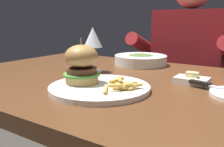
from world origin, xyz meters
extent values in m
cube|color=#56331C|center=(0.00, 0.00, 0.72)|extent=(1.26, 0.78, 0.04)
cylinder|color=#56331C|center=(-0.57, 0.33, 0.35)|extent=(0.06, 0.06, 0.70)
cylinder|color=white|center=(0.00, -0.14, 0.75)|extent=(0.28, 0.28, 0.01)
cylinder|color=tan|center=(-0.06, -0.15, 0.77)|extent=(0.09, 0.09, 0.02)
cylinder|color=#4C9338|center=(-0.06, -0.15, 0.78)|extent=(0.10, 0.10, 0.01)
cylinder|color=brown|center=(-0.06, -0.15, 0.79)|extent=(0.08, 0.08, 0.02)
ellipsoid|color=#A97A41|center=(-0.06, -0.15, 0.83)|extent=(0.09, 0.09, 0.06)
cylinder|color=#CCB78C|center=(-0.06, -0.15, 0.86)|extent=(0.00, 0.00, 0.05)
cylinder|color=gold|center=(0.05, -0.18, 0.76)|extent=(0.05, 0.06, 0.01)
cylinder|color=gold|center=(0.08, -0.15, 0.76)|extent=(0.05, 0.03, 0.01)
cylinder|color=#E0B251|center=(0.09, -0.13, 0.76)|extent=(0.04, 0.06, 0.01)
cylinder|color=gold|center=(0.05, -0.12, 0.76)|extent=(0.01, 0.05, 0.01)
cylinder|color=gold|center=(0.08, -0.14, 0.77)|extent=(0.03, 0.06, 0.01)
cylinder|color=gold|center=(0.06, -0.15, 0.77)|extent=(0.06, 0.02, 0.01)
cylinder|color=gold|center=(0.07, -0.12, 0.76)|extent=(0.07, 0.03, 0.01)
cylinder|color=#E0B251|center=(0.07, -0.11, 0.76)|extent=(0.05, 0.04, 0.01)
cylinder|color=gold|center=(0.06, -0.14, 0.78)|extent=(0.04, 0.05, 0.01)
cylinder|color=#E0B251|center=(0.05, -0.14, 0.77)|extent=(0.01, 0.06, 0.01)
cylinder|color=#E0B251|center=(0.08, -0.16, 0.77)|extent=(0.05, 0.05, 0.01)
cylinder|color=silver|center=(-0.17, 0.04, 0.74)|extent=(0.06, 0.06, 0.00)
cylinder|color=silver|center=(-0.17, 0.04, 0.79)|extent=(0.01, 0.01, 0.09)
cone|color=silver|center=(-0.17, 0.04, 0.87)|extent=(0.07, 0.07, 0.07)
cube|color=black|center=(0.22, 0.03, 0.76)|extent=(0.06, 0.03, 0.01)
cube|color=white|center=(0.19, 0.07, 0.75)|extent=(0.10, 0.07, 0.02)
cube|color=#F4E58C|center=(0.19, 0.07, 0.77)|extent=(0.03, 0.03, 0.02)
cylinder|color=white|center=(-0.09, 0.27, 0.76)|extent=(0.22, 0.22, 0.04)
ellipsoid|color=#4C662D|center=(-0.09, 0.27, 0.77)|extent=(0.12, 0.12, 0.02)
cube|color=#282833|center=(0.00, 0.67, 0.23)|extent=(0.30, 0.22, 0.46)
cube|color=maroon|center=(0.00, 0.67, 0.72)|extent=(0.36, 0.20, 0.52)
cylinder|color=maroon|center=(-0.22, 0.59, 0.78)|extent=(0.07, 0.34, 0.18)
camera|label=1|loc=(0.39, -0.67, 0.93)|focal=40.00mm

